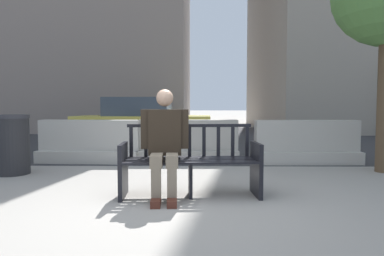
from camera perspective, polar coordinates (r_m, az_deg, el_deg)
name	(u,v)px	position (r m, az deg, el deg)	size (l,w,h in m)	color
ground_plane	(164,210)	(3.77, -4.67, -13.43)	(200.00, 200.00, 0.00)	gray
street_asphalt	(187,137)	(12.35, -0.83, -1.55)	(120.00, 12.00, 0.01)	#333335
street_bench	(190,164)	(4.25, -0.30, -6.00)	(1.72, 0.63, 0.88)	black
seated_person	(165,141)	(4.15, -4.57, -2.15)	(0.59, 0.74, 1.31)	#2D2319
jersey_barrier_centre	(188,145)	(6.91, -0.71, -2.77)	(2.01, 0.71, 0.84)	#9E998E
jersey_barrier_left	(90,145)	(7.15, -16.58, -2.71)	(2.03, 0.77, 0.84)	#ADA89E
jersey_barrier_right	(306,146)	(7.09, 18.48, -2.79)	(2.01, 0.71, 0.84)	#ADA89E
car_taxi_near	(143,120)	(10.99, -8.24, 1.35)	(4.25, 2.01, 1.39)	#DBC64C
trash_bin	(12,144)	(6.31, -27.84, -2.43)	(0.57, 0.57, 0.97)	#232326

